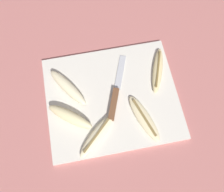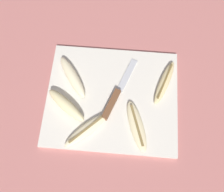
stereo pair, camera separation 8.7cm
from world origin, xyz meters
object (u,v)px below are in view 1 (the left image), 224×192
at_px(banana_pale_long, 97,136).
at_px(banana_soft_right, 70,117).
at_px(banana_mellow_near, 158,70).
at_px(knife, 116,98).
at_px(banana_cream_curved, 144,118).
at_px(banana_bright_far, 68,87).

bearing_deg(banana_pale_long, banana_soft_right, 133.84).
distance_m(banana_pale_long, banana_mellow_near, 0.31).
xyz_separation_m(knife, banana_cream_curved, (0.08, -0.09, 0.00)).
xyz_separation_m(banana_cream_curved, banana_soft_right, (-0.23, 0.05, 0.01)).
xyz_separation_m(banana_pale_long, banana_mellow_near, (0.25, 0.19, -0.00)).
xyz_separation_m(banana_pale_long, banana_bright_far, (-0.07, 0.18, 0.01)).
bearing_deg(banana_cream_curved, banana_soft_right, 168.39).
distance_m(banana_bright_far, banana_soft_right, 0.11).
height_order(banana_cream_curved, banana_pale_long, same).
distance_m(banana_cream_curved, banana_bright_far, 0.27).
bearing_deg(banana_soft_right, banana_bright_far, 86.86).
relative_size(banana_soft_right, banana_mellow_near, 0.85).
height_order(knife, banana_cream_curved, banana_cream_curved).
relative_size(banana_bright_far, banana_mellow_near, 0.94).
xyz_separation_m(banana_pale_long, banana_soft_right, (-0.07, 0.08, 0.01)).
distance_m(banana_pale_long, banana_bright_far, 0.19).
bearing_deg(banana_pale_long, knife, 54.08).
xyz_separation_m(banana_cream_curved, banana_pale_long, (-0.16, -0.03, 0.00)).
bearing_deg(banana_bright_far, banana_cream_curved, -33.88).
bearing_deg(banana_pale_long, banana_cream_curved, 9.89).
bearing_deg(banana_mellow_near, banana_bright_far, -178.56).
bearing_deg(banana_bright_far, banana_soft_right, -93.14).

